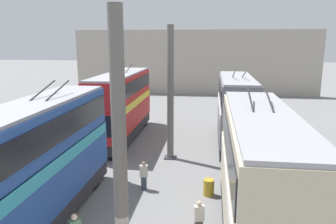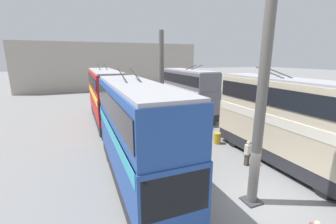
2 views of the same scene
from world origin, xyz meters
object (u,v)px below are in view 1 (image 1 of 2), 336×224
object	(u,v)px
bus_left_near	(260,175)
bus_right_mid	(41,155)
person_aisle_midway	(144,175)
oil_drum	(209,187)
bus_left_far	(236,107)
bus_right_far	(121,102)
person_by_left_row	(199,218)

from	to	relation	value
bus_left_near	bus_right_mid	size ratio (longest dim) A/B	0.99
person_aisle_midway	oil_drum	size ratio (longest dim) A/B	1.84
bus_right_mid	person_aisle_midway	bearing A→B (deg)	-46.45
bus_left_near	bus_left_far	bearing A→B (deg)	0.00
bus_right_mid	bus_right_far	world-z (taller)	bus_right_mid
bus_left_near	bus_left_far	distance (m)	13.03
bus_left_far	person_aisle_midway	size ratio (longest dim) A/B	5.96
bus_right_far	bus_left_near	bearing A→B (deg)	-146.46
bus_left_near	person_by_left_row	bearing A→B (deg)	77.67
bus_right_mid	person_aisle_midway	distance (m)	5.59
bus_right_far	oil_drum	size ratio (longest dim) A/B	12.99
person_aisle_midway	bus_right_mid	bearing A→B (deg)	122.79
bus_left_near	person_aisle_midway	world-z (taller)	bus_left_near
oil_drum	person_by_left_row	bearing A→B (deg)	174.62
bus_right_far	oil_drum	bearing A→B (deg)	-142.56
person_by_left_row	oil_drum	xyz separation A→B (m)	(3.77, -0.36, -0.40)
oil_drum	person_aisle_midway	bearing A→B (deg)	86.44
bus_left_far	oil_drum	xyz separation A→B (m)	(-8.78, 1.86, -2.54)
bus_left_near	bus_right_far	bearing A→B (deg)	33.54
person_aisle_midway	oil_drum	distance (m)	3.48
bus_left_far	person_aisle_midway	bearing A→B (deg)	148.19
bus_left_far	bus_right_far	xyz separation A→B (m)	(0.60, 9.03, 0.07)
bus_left_far	bus_right_mid	bearing A→B (deg)	143.26
bus_right_mid	bus_right_far	bearing A→B (deg)	0.00
bus_left_near	bus_left_far	world-z (taller)	bus_left_near
bus_left_far	person_aisle_midway	xyz separation A→B (m)	(-8.56, 5.31, -2.14)
person_aisle_midway	oil_drum	bearing A→B (deg)	-104.31
bus_left_near	bus_right_far	size ratio (longest dim) A/B	0.89
person_by_left_row	bus_left_far	bearing A→B (deg)	151.26
bus_right_far	bus_left_far	bearing A→B (deg)	-93.77
bus_right_far	person_aisle_midway	distance (m)	10.13
bus_right_far	person_aisle_midway	xyz separation A→B (m)	(-9.16, -3.72, -2.21)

